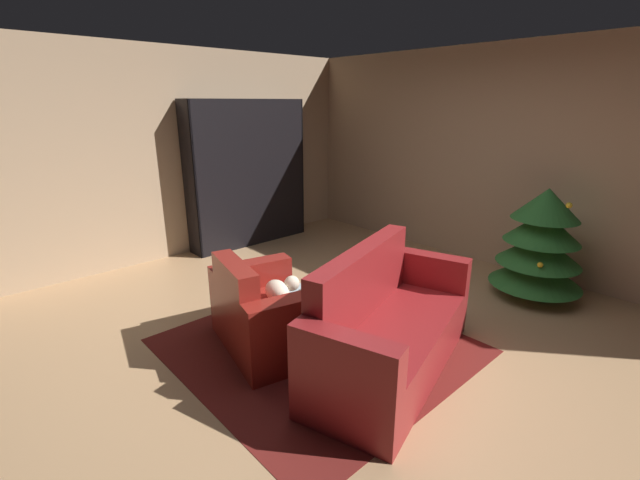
% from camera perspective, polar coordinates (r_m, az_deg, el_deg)
% --- Properties ---
extents(ground_plane, '(7.48, 7.48, 0.00)m').
position_cam_1_polar(ground_plane, '(3.86, 4.91, -12.95)').
color(ground_plane, tan).
extents(wall_back, '(6.36, 0.06, 2.63)m').
position_cam_1_polar(wall_back, '(5.61, 24.26, 9.65)').
color(wall_back, tan).
rests_on(wall_back, ground).
extents(wall_left, '(0.06, 5.35, 2.63)m').
position_cam_1_polar(wall_left, '(5.94, -18.04, 10.72)').
color(wall_left, tan).
rests_on(wall_left, ground).
extents(area_rug, '(2.22, 2.15, 0.01)m').
position_cam_1_polar(area_rug, '(3.74, -0.29, -13.86)').
color(area_rug, maroon).
rests_on(area_rug, ground).
extents(bookshelf_unit, '(0.34, 1.78, 2.01)m').
position_cam_1_polar(bookshelf_unit, '(6.23, -8.77, 8.76)').
color(bookshelf_unit, black).
rests_on(bookshelf_unit, ground).
extents(armchair_red, '(1.16, 0.95, 0.80)m').
position_cam_1_polar(armchair_red, '(3.64, -7.04, -9.81)').
color(armchair_red, maroon).
rests_on(armchair_red, ground).
extents(couch_red, '(1.19, 1.89, 0.94)m').
position_cam_1_polar(couch_red, '(3.37, 8.95, -11.77)').
color(couch_red, maroon).
rests_on(couch_red, ground).
extents(coffee_table, '(0.65, 0.65, 0.40)m').
position_cam_1_polar(coffee_table, '(3.71, 0.33, -7.86)').
color(coffee_table, black).
rests_on(coffee_table, ground).
extents(book_stack_on_table, '(0.21, 0.17, 0.07)m').
position_cam_1_polar(book_stack_on_table, '(3.67, 1.36, -6.92)').
color(book_stack_on_table, '#377851').
rests_on(book_stack_on_table, coffee_table).
extents(bottle_on_table, '(0.06, 0.06, 0.25)m').
position_cam_1_polar(bottle_on_table, '(3.50, 1.25, -7.04)').
color(bottle_on_table, '#15522B').
rests_on(bottle_on_table, coffee_table).
extents(decorated_tree, '(0.91, 0.91, 1.16)m').
position_cam_1_polar(decorated_tree, '(4.94, 27.28, -0.45)').
color(decorated_tree, brown).
rests_on(decorated_tree, ground).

